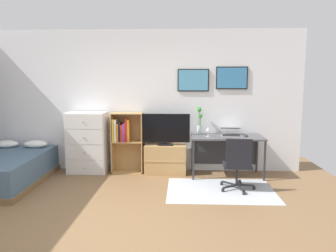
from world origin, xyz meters
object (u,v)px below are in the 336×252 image
at_px(bed, 3,169).
at_px(laptop, 231,132).
at_px(television, 165,129).
at_px(wine_glass, 208,129).
at_px(bamboo_vase, 200,122).
at_px(dresser, 87,143).
at_px(bookshelf, 125,138).
at_px(computer_mouse, 246,136).
at_px(desk, 226,142).
at_px(tv_stand, 165,159).
at_px(office_chair, 238,163).

bearing_deg(bed, laptop, 8.85).
distance_m(television, wine_glass, 0.79).
height_order(bed, wine_glass, wine_glass).
relative_size(bamboo_vase, wine_glass, 2.85).
height_order(dresser, wine_glass, dresser).
bearing_deg(bed, bookshelf, 20.68).
relative_size(bed, computer_mouse, 18.75).
relative_size(dresser, bamboo_vase, 2.25).
bearing_deg(desk, television, 179.34).
distance_m(tv_stand, computer_mouse, 1.56).
bearing_deg(tv_stand, dresser, -179.41).
height_order(television, desk, television).
distance_m(dresser, television, 1.50).
bearing_deg(bookshelf, television, -5.35).
bearing_deg(dresser, bamboo_vase, 3.37).
xyz_separation_m(tv_stand, desk, (1.13, -0.04, 0.34)).
distance_m(tv_stand, desk, 1.18).
relative_size(computer_mouse, bamboo_vase, 0.20).
xyz_separation_m(bed, desk, (3.85, 0.72, 0.36)).
bearing_deg(dresser, bed, -149.18).
bearing_deg(television, wine_glass, -10.65).
bearing_deg(computer_mouse, bookshelf, 175.38).
bearing_deg(computer_mouse, television, 175.76).
distance_m(bookshelf, computer_mouse, 2.26).
relative_size(bookshelf, wine_glass, 6.36).
height_order(bookshelf, bamboo_vase, bamboo_vase).
height_order(office_chair, bamboo_vase, bamboo_vase).
bearing_deg(television, tv_stand, 90.00).
height_order(bamboo_vase, wine_glass, bamboo_vase).
xyz_separation_m(bookshelf, wine_glass, (1.55, -0.22, 0.21)).
xyz_separation_m(bed, dresser, (1.24, 0.74, 0.33)).
height_order(bookshelf, desk, bookshelf).
bearing_deg(tv_stand, computer_mouse, -5.10).
relative_size(bed, bookshelf, 1.70).
relative_size(bed, tv_stand, 2.52).
bearing_deg(dresser, desk, -0.45).
bearing_deg(bed, office_chair, -4.49).
bearing_deg(wine_glass, computer_mouse, 3.06).
relative_size(laptop, bamboo_vase, 0.78).
relative_size(television, wine_glass, 5.06).
height_order(dresser, television, dresser).
xyz_separation_m(desk, computer_mouse, (0.34, -0.10, 0.15)).
xyz_separation_m(bookshelf, computer_mouse, (2.25, -0.18, 0.09)).
bearing_deg(bookshelf, desk, -2.57).
bearing_deg(laptop, bamboo_vase, 169.72).
distance_m(dresser, computer_mouse, 2.96).
height_order(dresser, tv_stand, dresser).
relative_size(bed, dresser, 1.68).
bearing_deg(bamboo_vase, bed, -165.57).
bearing_deg(wine_glass, desk, 20.72).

